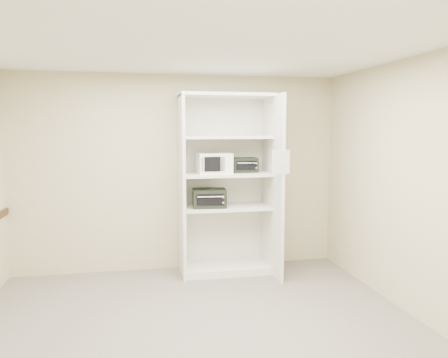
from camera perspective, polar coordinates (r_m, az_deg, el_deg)
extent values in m
cube|color=#696158|center=(4.52, -3.33, -19.09)|extent=(4.50, 4.00, 0.01)
cube|color=white|center=(4.15, -3.58, 16.91)|extent=(4.50, 4.00, 0.01)
cube|color=#BEB68C|center=(6.09, -6.01, 0.78)|extent=(4.50, 0.02, 2.70)
cube|color=#BEB68C|center=(2.19, 3.79, -9.30)|extent=(4.50, 0.02, 2.70)
cube|color=#BEB68C|center=(4.95, 23.31, -1.00)|extent=(0.02, 4.00, 2.70)
cube|color=silver|center=(5.80, -5.51, -0.99)|extent=(0.04, 0.60, 2.40)
cube|color=silver|center=(5.89, 6.34, -0.88)|extent=(0.04, 0.90, 2.40)
cube|color=silver|center=(6.18, -0.25, -0.50)|extent=(1.24, 0.02, 2.40)
cube|color=silver|center=(6.16, 0.27, -11.50)|extent=(1.16, 0.56, 0.10)
cube|color=silver|center=(5.95, 0.27, -3.69)|extent=(1.16, 0.56, 0.04)
cube|color=silver|center=(5.89, 0.28, 0.62)|extent=(1.16, 0.56, 0.04)
cube|color=silver|center=(5.86, 0.28, 5.49)|extent=(1.16, 0.56, 0.04)
cube|color=silver|center=(5.88, 0.28, 10.87)|extent=(1.24, 0.60, 0.04)
cube|color=white|center=(5.84, -1.31, 2.09)|extent=(0.46, 0.36, 0.27)
cube|color=black|center=(5.98, 2.64, 1.85)|extent=(0.35, 0.27, 0.20)
cube|color=black|center=(5.83, -1.93, -2.50)|extent=(0.46, 0.36, 0.24)
cube|color=white|center=(5.41, 7.45, 2.20)|extent=(0.23, 0.02, 0.29)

